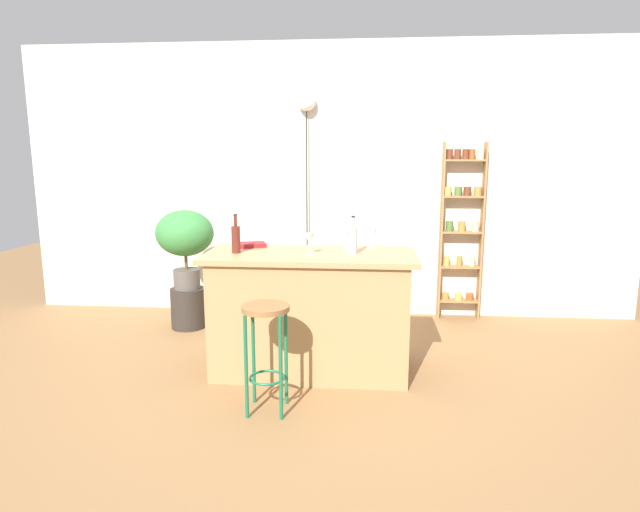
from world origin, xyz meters
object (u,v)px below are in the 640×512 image
bottle_spirits_clear (353,240)px  pendant_globe_light (306,107)px  cookbook (252,245)px  wine_glass_center (310,239)px  plant_stool (188,308)px  potted_plant (185,237)px  wine_glass_right (373,234)px  wine_glass_left (346,235)px  bottle_sauce_amber (236,238)px  spice_shelf (462,226)px  bar_stool (266,335)px

bottle_spirits_clear → pendant_globe_light: 1.97m
cookbook → wine_glass_center: bearing=-52.2°
plant_stool → potted_plant: bearing=0.0°
potted_plant → cookbook: size_ratio=3.65×
bottle_spirits_clear → wine_glass_right: 0.30m
potted_plant → wine_glass_left: bearing=-27.1°
plant_stool → bottle_sauce_amber: bottle_sauce_amber is taller
plant_stool → pendant_globe_light: bearing=28.0°
bottle_sauce_amber → wine_glass_center: (0.57, -0.03, 0.01)m
wine_glass_left → wine_glass_right: 0.23m
bottle_spirits_clear → plant_stool: bearing=149.5°
plant_stool → bottle_sauce_amber: bearing=-53.1°
wine_glass_center → pendant_globe_light: pendant_globe_light is taller
spice_shelf → wine_glass_right: spice_shelf is taller
potted_plant → wine_glass_right: size_ratio=4.67×
potted_plant → cookbook: (0.81, -0.72, 0.06)m
bar_stool → plant_stool: bearing=123.4°
spice_shelf → bottle_spirits_clear: (-1.06, -1.53, 0.08)m
wine_glass_left → wine_glass_center: (-0.26, -0.22, 0.00)m
pendant_globe_light → wine_glass_center: bearing=-82.8°
spice_shelf → wine_glass_center: 2.11m
potted_plant → pendant_globe_light: (1.11, 0.59, 1.25)m
spice_shelf → potted_plant: spice_shelf is taller
plant_stool → wine_glass_center: 1.88m
bar_stool → spice_shelf: 2.78m
bottle_spirits_clear → wine_glass_right: (0.15, 0.26, 0.01)m
spice_shelf → bar_stool: bearing=-125.6°
bar_stool → pendant_globe_light: (0.01, 2.25, 1.62)m
plant_stool → wine_glass_center: bearing=-38.0°
cookbook → spice_shelf: bearing=13.6°
pendant_globe_light → bottle_spirits_clear: bearing=-71.4°
bottle_sauce_amber → cookbook: 0.30m
plant_stool → cookbook: bearing=-41.6°
bottle_sauce_amber → wine_glass_right: size_ratio=1.80×
bottle_spirits_clear → bottle_sauce_amber: bearing=-177.9°
plant_stool → wine_glass_center: (1.31, -1.03, 0.86)m
plant_stool → wine_glass_right: bearing=-21.5°
plant_stool → spice_shelf: bearing=11.9°
spice_shelf → wine_glass_left: size_ratio=10.98×
bar_stool → wine_glass_right: size_ratio=4.40×
potted_plant → cookbook: bearing=-41.6°
bar_stool → wine_glass_center: size_ratio=4.40×
plant_stool → pendant_globe_light: (1.11, 0.59, 1.95)m
bottle_spirits_clear → pendant_globe_light: (-0.52, 1.55, 1.10)m
potted_plant → bottle_sauce_amber: (0.75, -1.00, 0.15)m
wine_glass_right → pendant_globe_light: pendant_globe_light is taller
spice_shelf → potted_plant: 2.75m
plant_stool → potted_plant: 0.70m
spice_shelf → plant_stool: bearing=-168.1°
plant_stool → bottle_spirits_clear: (1.63, -0.96, 0.85)m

